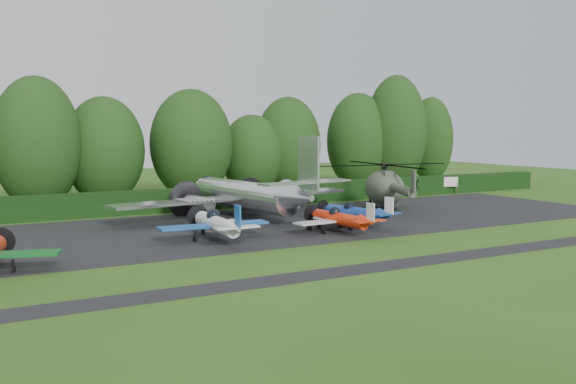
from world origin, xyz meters
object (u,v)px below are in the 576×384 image
helicopter (385,185)px  sign_board (444,183)px  light_plane_white (217,223)px  light_plane_orange (340,219)px  light_plane_blue (355,213)px  transport_plane (245,195)px

helicopter → sign_board: 15.12m
light_plane_white → helicopter: helicopter is taller
light_plane_white → light_plane_orange: (8.73, -1.33, -0.14)m
light_plane_white → light_plane_orange: bearing=-11.1°
light_plane_white → sign_board: 36.54m
light_plane_orange → light_plane_blue: bearing=41.9°
light_plane_blue → helicopter: bearing=54.2°
helicopter → sign_board: helicopter is taller
transport_plane → light_plane_blue: size_ratio=3.16×
helicopter → light_plane_orange: bearing=-161.8°
helicopter → transport_plane: bearing=156.2°
light_plane_white → light_plane_orange: size_ratio=1.13×
transport_plane → sign_board: size_ratio=6.50×
light_plane_orange → helicopter: (11.18, 9.37, 1.18)m
transport_plane → sign_board: transport_plane is taller
light_plane_white → light_plane_orange: light_plane_white is taller
light_plane_orange → light_plane_blue: size_ratio=0.99×
transport_plane → helicopter: bearing=6.5°
light_plane_white → sign_board: (33.36, 14.90, 0.10)m
light_plane_orange → sign_board: bearing=38.6°
light_plane_orange → sign_board: light_plane_orange is taller
transport_plane → helicopter: transport_plane is taller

